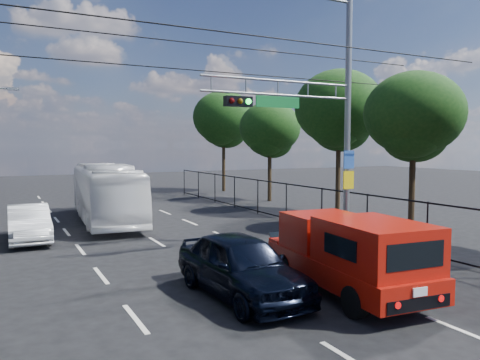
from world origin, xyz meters
TOP-DOWN VIEW (x-y plane):
  - lane_markings at (-0.00, 14.00)m, footprint 6.12×38.00m
  - signal_mast at (5.28, 7.99)m, footprint 6.43×0.39m
  - utility_wires at (0.00, 8.83)m, footprint 22.00×5.04m
  - fence_right at (7.60, 12.17)m, footprint 0.06×34.03m
  - tree_right_b at (11.22, 9.02)m, footprint 4.50×4.50m
  - tree_right_c at (11.82, 15.02)m, footprint 5.10×5.10m
  - tree_right_d at (11.42, 22.02)m, footprint 4.32×4.32m
  - tree_right_e at (11.62, 30.02)m, footprint 5.28×5.28m
  - red_pickup at (2.54, 3.22)m, footprint 2.55×5.80m
  - navy_hatchback at (-0.11, 4.30)m, footprint 2.13×4.91m
  - white_bus at (-0.72, 18.36)m, footprint 3.30×10.82m
  - white_van at (-4.62, 14.67)m, footprint 1.61×4.50m

SIDE VIEW (x-z plane):
  - lane_markings at x=0.00m, z-range 0.00..0.01m
  - white_van at x=-4.62m, z-range 0.00..1.48m
  - navy_hatchback at x=-0.11m, z-range 0.00..1.65m
  - fence_right at x=7.60m, z-range 0.03..2.03m
  - red_pickup at x=2.54m, z-range 0.07..2.17m
  - white_bus at x=-0.72m, z-range 0.00..2.97m
  - tree_right_d at x=11.42m, z-range 1.34..8.36m
  - tree_right_b at x=11.22m, z-range 1.40..8.71m
  - signal_mast at x=5.28m, z-range 0.49..9.99m
  - tree_right_c at x=11.82m, z-range 1.59..9.88m
  - tree_right_e at x=11.62m, z-range 1.65..10.23m
  - utility_wires at x=0.00m, z-range 6.86..7.60m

